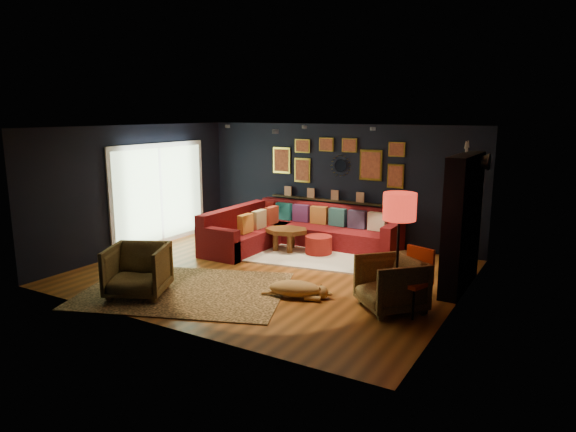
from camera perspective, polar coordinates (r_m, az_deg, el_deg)
The scene contains 20 objects.
floor at distance 9.34m, azimuth -1.90°, elevation -6.30°, with size 6.50×6.50×0.00m, color #98511E.
room_walls at distance 8.98m, azimuth -1.96°, elevation 3.42°, with size 6.50×6.50×6.50m.
sectional at distance 11.05m, azimuth 0.38°, elevation -1.75°, with size 3.41×2.69×0.86m.
ledge at distance 11.42m, azimuth 5.24°, elevation 1.69°, with size 3.20×0.12×0.04m, color black.
gallery_wall at distance 11.34m, azimuth 5.34°, elevation 6.15°, with size 3.15×0.04×1.02m.
sunburst_mirror at distance 11.31m, azimuth 5.86°, elevation 5.57°, with size 0.47×0.16×0.47m.
fireplace at distance 8.78m, azimuth 18.73°, elevation -1.17°, with size 0.31×1.60×2.20m.
deer_head at distance 9.10m, azimuth 20.08°, elevation 5.74°, with size 0.50×0.28×0.45m.
sliding_door at distance 11.51m, azimuth -14.01°, elevation 2.38°, with size 0.06×2.80×2.20m.
ceiling_spots at distance 9.58m, azimuth 0.58°, elevation 9.73°, with size 3.30×2.50×0.06m.
shag_rug at distance 10.37m, azimuth 2.37°, elevation -4.40°, with size 2.36×1.71×0.03m, color white.
leopard_rug at distance 8.59m, azimuth -11.35°, elevation -8.08°, with size 3.21×2.29×0.02m, color tan.
coffee_table at distance 10.63m, azimuth -0.16°, elevation -1.89°, with size 1.06×0.91×0.45m.
pouf at distance 10.44m, azimuth 3.42°, elevation -3.19°, with size 0.55×0.55×0.36m, color maroon.
armchair_left at distance 8.42m, azimuth -16.37°, elevation -5.58°, with size 0.87×0.82×0.90m, color #A68440.
armchair_right at distance 7.67m, azimuth 11.37°, elevation -7.13°, with size 0.84×0.79×0.87m, color #A68440.
gold_stool at distance 8.82m, azimuth -14.74°, elevation -6.30°, with size 0.34×0.34×0.43m, color gold.
orange_chair at distance 7.61m, azimuth 13.94°, elevation -6.36°, with size 0.57×0.57×0.95m.
floor_lamp at distance 7.49m, azimuth 12.29°, elevation 0.49°, with size 0.48×0.48×1.73m.
dog at distance 8.07m, azimuth 0.79°, elevation -7.73°, with size 1.12×0.55×0.35m, color #C38949, non-canonical shape.
Camera 1 is at (4.74, -7.52, 2.85)m, focal length 32.00 mm.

